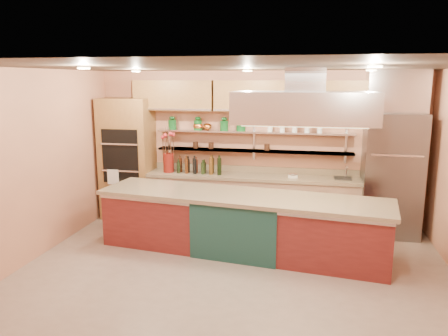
% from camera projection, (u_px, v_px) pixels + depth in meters
% --- Properties ---
extents(floor, '(6.00, 5.00, 0.02)m').
position_uv_depth(floor, '(232.00, 275.00, 6.02)').
color(floor, gray).
rests_on(floor, ground).
extents(ceiling, '(6.00, 5.00, 0.02)m').
position_uv_depth(ceiling, '(233.00, 66.00, 5.46)').
color(ceiling, black).
rests_on(ceiling, wall_back).
extents(wall_back, '(6.00, 0.04, 2.80)m').
position_uv_depth(wall_back, '(257.00, 147.00, 8.14)').
color(wall_back, tan).
rests_on(wall_back, floor).
extents(wall_front, '(6.00, 0.04, 2.80)m').
position_uv_depth(wall_front, '(174.00, 245.00, 3.34)').
color(wall_front, tan).
rests_on(wall_front, floor).
extents(wall_left, '(0.04, 5.00, 2.80)m').
position_uv_depth(wall_left, '(30.00, 167.00, 6.33)').
color(wall_left, tan).
rests_on(wall_left, floor).
extents(oven_stack, '(0.95, 0.64, 2.30)m').
position_uv_depth(oven_stack, '(128.00, 159.00, 8.36)').
color(oven_stack, olive).
rests_on(oven_stack, floor).
extents(refrigerator, '(0.95, 0.72, 2.10)m').
position_uv_depth(refrigerator, '(391.00, 175.00, 7.40)').
color(refrigerator, slate).
rests_on(refrigerator, floor).
extents(back_counter, '(3.84, 0.64, 0.93)m').
position_uv_depth(back_counter, '(251.00, 200.00, 8.05)').
color(back_counter, tan).
rests_on(back_counter, floor).
extents(wall_shelf_lower, '(3.60, 0.26, 0.03)m').
position_uv_depth(wall_shelf_lower, '(253.00, 151.00, 8.03)').
color(wall_shelf_lower, silver).
rests_on(wall_shelf_lower, wall_back).
extents(wall_shelf_upper, '(3.60, 0.26, 0.03)m').
position_uv_depth(wall_shelf_upper, '(254.00, 132.00, 7.96)').
color(wall_shelf_upper, silver).
rests_on(wall_shelf_upper, wall_back).
extents(upper_cabinets, '(4.60, 0.36, 0.55)m').
position_uv_depth(upper_cabinets, '(256.00, 96.00, 7.78)').
color(upper_cabinets, olive).
rests_on(upper_cabinets, wall_back).
extents(range_hood, '(2.00, 1.00, 0.45)m').
position_uv_depth(range_hood, '(305.00, 107.00, 6.22)').
color(range_hood, silver).
rests_on(range_hood, ceiling).
extents(ceiling_downlights, '(4.00, 2.80, 0.02)m').
position_uv_depth(ceiling_downlights, '(236.00, 69.00, 5.66)').
color(ceiling_downlights, '#FFE5A5').
rests_on(ceiling_downlights, ceiling).
extents(island, '(4.47, 1.50, 0.91)m').
position_uv_depth(island, '(241.00, 223.00, 6.75)').
color(island, maroon).
rests_on(island, floor).
extents(flower_vase, '(0.25, 0.25, 0.36)m').
position_uv_depth(flower_vase, '(169.00, 163.00, 8.18)').
color(flower_vase, '#5F130E').
rests_on(flower_vase, back_counter).
extents(oil_bottle_cluster, '(0.93, 0.45, 0.29)m').
position_uv_depth(oil_bottle_cluster, '(199.00, 166.00, 8.07)').
color(oil_bottle_cluster, black).
rests_on(oil_bottle_cluster, back_counter).
extents(kitchen_scale, '(0.18, 0.15, 0.09)m').
position_uv_depth(kitchen_scale, '(293.00, 175.00, 7.75)').
color(kitchen_scale, silver).
rests_on(kitchen_scale, back_counter).
extents(bar_faucet, '(0.04, 0.04, 0.23)m').
position_uv_depth(bar_faucet, '(346.00, 172.00, 7.65)').
color(bar_faucet, silver).
rests_on(bar_faucet, back_counter).
extents(copper_kettle, '(0.19, 0.19, 0.13)m').
position_uv_depth(copper_kettle, '(207.00, 127.00, 8.12)').
color(copper_kettle, orange).
rests_on(copper_kettle, wall_shelf_upper).
extents(green_canister, '(0.19, 0.19, 0.20)m').
position_uv_depth(green_canister, '(241.00, 125.00, 7.99)').
color(green_canister, '#0E4418').
rests_on(green_canister, wall_shelf_upper).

